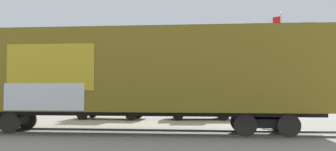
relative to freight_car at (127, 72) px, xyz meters
The scene contains 7 objects.
ground_plane 2.77m from the freight_car, behind, with size 260.00×260.00×0.00m, color gray.
track 3.79m from the freight_car, ahead, with size 60.00×4.63×0.08m.
freight_car is the anchor object (origin of this frame).
flagpole 16.24m from the freight_car, 56.39° to the left, with size 1.16×1.03×7.98m.
hillside 72.25m from the freight_car, 90.65° to the left, with size 126.93×32.98×14.63m.
parked_car_tan 7.00m from the freight_car, 114.55° to the left, with size 4.61×1.98×1.72m.
parked_car_black 7.51m from the freight_car, 67.15° to the left, with size 4.22×2.30×1.66m.
Camera 1 is at (4.62, -14.11, 1.95)m, focal length 35.45 mm.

